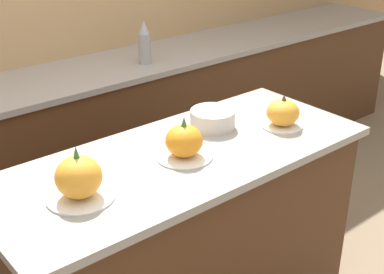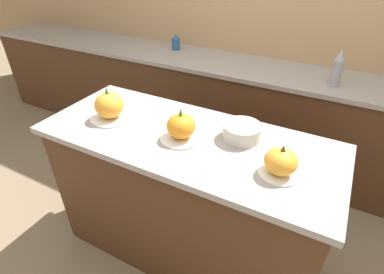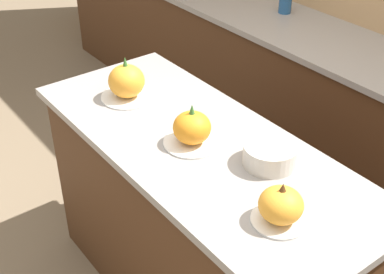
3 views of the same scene
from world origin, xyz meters
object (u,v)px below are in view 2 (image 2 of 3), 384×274
at_px(bottle_tall, 337,68).
at_px(mixing_bowl, 242,132).
at_px(pumpkin_cake_right, 281,163).
at_px(bottle_short, 176,42).
at_px(pumpkin_cake_center, 181,128).
at_px(pumpkin_cake_left, 109,107).

bearing_deg(bottle_tall, mixing_bowl, -108.66).
bearing_deg(pumpkin_cake_right, bottle_short, 134.09).
distance_m(pumpkin_cake_right, bottle_tall, 1.20).
relative_size(pumpkin_cake_center, pumpkin_cake_right, 1.22).
bearing_deg(bottle_tall, pumpkin_cake_left, -133.06).
bearing_deg(bottle_tall, pumpkin_cake_right, -94.53).
xyz_separation_m(bottle_tall, bottle_short, (-1.45, 0.20, -0.06)).
height_order(pumpkin_cake_right, bottle_short, pumpkin_cake_right).
height_order(pumpkin_cake_center, mixing_bowl, pumpkin_cake_center).
distance_m(pumpkin_cake_right, mixing_bowl, 0.31).
height_order(pumpkin_cake_center, pumpkin_cake_right, pumpkin_cake_center).
bearing_deg(pumpkin_cake_right, pumpkin_cake_left, 177.84).
height_order(pumpkin_cake_left, bottle_tall, bottle_tall).
relative_size(pumpkin_cake_right, mixing_bowl, 0.93).
distance_m(pumpkin_cake_left, bottle_short, 1.41).
bearing_deg(pumpkin_cake_left, mixing_bowl, 11.74).
bearing_deg(mixing_bowl, pumpkin_cake_center, -152.36).
height_order(bottle_short, mixing_bowl, bottle_short).
relative_size(pumpkin_cake_left, bottle_short, 1.63).
xyz_separation_m(pumpkin_cake_left, mixing_bowl, (0.74, 0.15, -0.03)).
relative_size(pumpkin_cake_right, bottle_short, 1.26).
xyz_separation_m(pumpkin_cake_left, pumpkin_cake_center, (0.46, 0.01, -0.01)).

